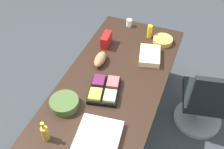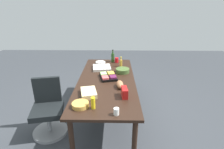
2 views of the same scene
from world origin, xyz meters
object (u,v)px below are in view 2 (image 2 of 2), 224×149
(wine_bottle, at_px, (113,57))
(paper_cup, at_px, (116,111))
(chip_bag_red, at_px, (124,92))
(chip_bowl, at_px, (80,105))
(red_solo_cup, at_px, (117,60))
(dressing_bottle, at_px, (121,63))
(conference_table, at_px, (107,83))
(bread_loaf, at_px, (120,84))
(fruit_platter, at_px, (108,76))
(pizza_box, at_px, (102,68))
(salad_bowl, at_px, (123,71))
(sheet_cake, at_px, (89,93))
(paper_plate_stack, at_px, (100,62))
(office_chair, at_px, (48,113))
(mustard_bottle, at_px, (93,103))

(wine_bottle, height_order, paper_cup, wine_bottle)
(chip_bag_red, relative_size, chip_bowl, 0.88)
(red_solo_cup, bearing_deg, dressing_bottle, 17.86)
(conference_table, bearing_deg, bread_loaf, 36.75)
(fruit_platter, xyz_separation_m, pizza_box, (-0.49, -0.15, -0.01))
(bread_loaf, height_order, salad_bowl, bread_loaf)
(red_solo_cup, bearing_deg, salad_bowl, 10.04)
(bread_loaf, bearing_deg, pizza_box, -157.42)
(sheet_cake, height_order, salad_bowl, salad_bowl)
(fruit_platter, distance_m, salad_bowl, 0.40)
(bread_loaf, distance_m, salad_bowl, 0.67)
(sheet_cake, bearing_deg, dressing_bottle, 158.17)
(salad_bowl, bearing_deg, sheet_cake, -30.09)
(chip_bowl, distance_m, paper_plate_stack, 1.85)
(conference_table, distance_m, dressing_bottle, 0.78)
(conference_table, height_order, chip_bag_red, chip_bag_red)
(chip_bowl, xyz_separation_m, sheet_cake, (-0.33, 0.07, 0.01))
(conference_table, distance_m, paper_plate_stack, 0.96)
(pizza_box, distance_m, chip_bowl, 1.47)
(sheet_cake, bearing_deg, fruit_platter, 157.25)
(chip_bag_red, relative_size, wine_bottle, 0.71)
(office_chair, bearing_deg, wine_bottle, 146.00)
(salad_bowl, height_order, paper_cup, paper_cup)
(salad_bowl, bearing_deg, red_solo_cup, -169.96)
(mustard_bottle, height_order, pizza_box, mustard_bottle)
(dressing_bottle, xyz_separation_m, bread_loaf, (1.02, -0.04, -0.03))
(conference_table, xyz_separation_m, paper_cup, (1.08, 0.17, 0.11))
(office_chair, relative_size, chip_bowl, 4.05)
(conference_table, height_order, office_chair, office_chair)
(chip_bowl, bearing_deg, mustard_bottle, 77.07)
(fruit_platter, xyz_separation_m, sheet_cake, (0.64, -0.27, 0.00))
(fruit_platter, height_order, pizza_box, fruit_platter)
(pizza_box, relative_size, red_solo_cup, 3.27)
(conference_table, distance_m, salad_bowl, 0.48)
(chip_bag_red, height_order, red_solo_cup, chip_bag_red)
(conference_table, height_order, paper_cup, paper_cup)
(office_chair, xyz_separation_m, red_solo_cup, (-1.48, 1.13, 0.44))
(mustard_bottle, relative_size, fruit_platter, 0.39)
(mustard_bottle, distance_m, chip_bowl, 0.19)
(mustard_bottle, xyz_separation_m, fruit_platter, (-1.01, 0.16, -0.05))
(chip_bowl, bearing_deg, sheet_cake, 168.61)
(wine_bottle, bearing_deg, pizza_box, -24.32)
(mustard_bottle, height_order, wine_bottle, wine_bottle)
(office_chair, bearing_deg, paper_cup, 61.89)
(conference_table, distance_m, mustard_bottle, 0.97)
(office_chair, bearing_deg, conference_table, 117.74)
(dressing_bottle, height_order, red_solo_cup, dressing_bottle)
(bread_loaf, xyz_separation_m, paper_cup, (0.77, -0.06, -0.01))
(chip_bag_red, relative_size, sheet_cake, 0.62)
(office_chair, relative_size, wine_bottle, 3.25)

